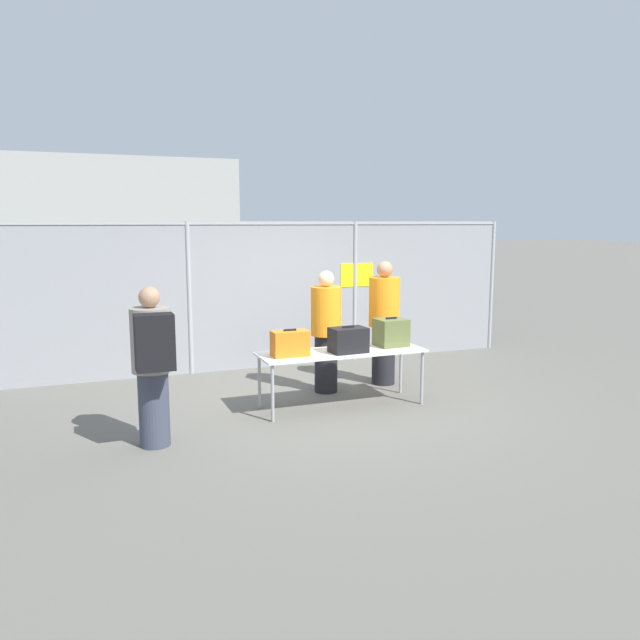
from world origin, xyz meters
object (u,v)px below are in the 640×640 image
(traveler_hooded, at_px, (153,361))
(utility_trailer, at_px, (301,327))
(suitcase_olive, at_px, (391,332))
(suitcase_orange, at_px, (290,343))
(security_worker_far, at_px, (384,321))
(inspection_table, at_px, (342,355))
(suitcase_black, at_px, (348,340))
(security_worker_near, at_px, (326,330))

(traveler_hooded, height_order, utility_trailer, traveler_hooded)
(suitcase_olive, relative_size, traveler_hooded, 0.24)
(suitcase_orange, height_order, security_worker_far, security_worker_far)
(suitcase_orange, bearing_deg, utility_trailer, 68.51)
(inspection_table, height_order, suitcase_olive, suitcase_olive)
(suitcase_black, xyz_separation_m, security_worker_near, (0.03, 0.83, -0.01))
(suitcase_black, relative_size, traveler_hooded, 0.27)
(security_worker_far, bearing_deg, suitcase_black, 23.30)
(inspection_table, bearing_deg, suitcase_orange, -177.04)
(security_worker_near, xyz_separation_m, utility_trailer, (0.71, 3.04, -0.47))
(suitcase_orange, distance_m, suitcase_olive, 1.46)
(security_worker_far, height_order, utility_trailer, security_worker_far)
(suitcase_black, xyz_separation_m, security_worker_far, (0.99, 0.94, 0.04))
(suitcase_orange, bearing_deg, traveler_hooded, -160.34)
(utility_trailer, bearing_deg, suitcase_black, -100.86)
(suitcase_olive, height_order, traveler_hooded, traveler_hooded)
(inspection_table, distance_m, security_worker_near, 0.76)
(suitcase_olive, relative_size, utility_trailer, 0.10)
(suitcase_orange, bearing_deg, inspection_table, 2.96)
(inspection_table, distance_m, traveler_hooded, 2.52)
(suitcase_olive, bearing_deg, suitcase_orange, -175.49)
(suitcase_black, height_order, traveler_hooded, traveler_hooded)
(inspection_table, bearing_deg, utility_trailer, 78.19)
(inspection_table, relative_size, suitcase_black, 4.61)
(suitcase_olive, distance_m, traveler_hooded, 3.25)
(security_worker_near, bearing_deg, inspection_table, 64.47)
(security_worker_near, height_order, security_worker_far, security_worker_far)
(utility_trailer, bearing_deg, security_worker_near, -103.20)
(suitcase_olive, bearing_deg, security_worker_far, 69.38)
(security_worker_near, bearing_deg, traveler_hooded, 9.36)
(suitcase_orange, relative_size, traveler_hooded, 0.26)
(traveler_hooded, xyz_separation_m, security_worker_far, (3.46, 1.49, -0.00))
(security_worker_far, bearing_deg, inspection_table, 18.91)
(security_worker_near, relative_size, utility_trailer, 0.44)
(suitcase_olive, distance_m, security_worker_far, 0.82)
(inspection_table, xyz_separation_m, security_worker_far, (1.03, 0.84, 0.26))
(utility_trailer, bearing_deg, suitcase_olive, -90.68)
(suitcase_orange, bearing_deg, security_worker_far, 26.81)
(suitcase_orange, bearing_deg, security_worker_near, 44.39)
(suitcase_black, bearing_deg, suitcase_orange, 175.43)
(security_worker_far, distance_m, utility_trailer, 2.98)
(suitcase_olive, xyz_separation_m, security_worker_far, (0.29, 0.77, 0.02))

